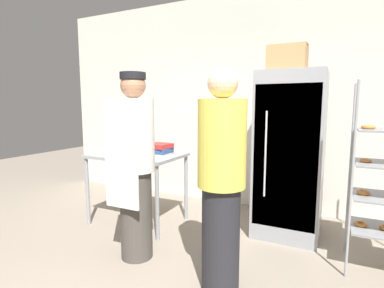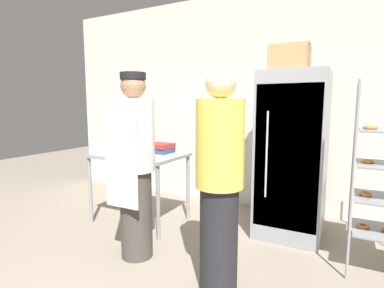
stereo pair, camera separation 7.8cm
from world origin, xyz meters
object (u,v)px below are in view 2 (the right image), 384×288
Objects in this scene: person_customer at (219,181)px; blender_pitcher at (144,143)px; donut_box at (124,149)px; cardboard_storage_box at (289,58)px; person_baker at (135,164)px; refrigerator at (292,155)px; binder_stack at (160,150)px.

blender_pitcher is at bearing 147.45° from person_customer.
donut_box is 2.24m from cardboard_storage_box.
person_baker is (-1.16, -1.15, -1.04)m from cardboard_storage_box.
person_baker is 1.01× the size of person_customer.
cardboard_storage_box is 0.23× the size of person_customer.
person_customer is at bearing -7.68° from person_baker.
person_customer is (1.68, -0.87, -0.03)m from donut_box.
refrigerator reaches higher than person_baker.
blender_pitcher is at bearing 121.51° from person_baker.
refrigerator is 1.75m from blender_pitcher.
person_baker is at bearing 172.32° from person_customer.
cardboard_storage_box is (-0.05, -0.09, 1.04)m from refrigerator.
person_baker is 0.92m from person_customer.
donut_box is 0.32m from blender_pitcher.
donut_box reaches higher than binder_stack.
donut_box is at bearing -166.24° from refrigerator.
binder_stack is at bearing -158.49° from refrigerator.
blender_pitcher is 0.94× the size of binder_stack.
donut_box is at bearing -168.39° from cardboard_storage_box.
person_customer is (0.91, -0.12, -0.03)m from person_baker.
refrigerator is at bearing 77.21° from person_customer.
refrigerator reaches higher than donut_box.
person_baker is (0.46, -0.75, -0.08)m from blender_pitcher.
person_customer reaches higher than binder_stack.
person_customer is at bearing -32.55° from blender_pitcher.
refrigerator is 5.94× the size of binder_stack.
refrigerator is at bearing 21.51° from binder_stack.
donut_box is 0.67× the size of cardboard_storage_box.
donut_box is 0.92× the size of blender_pitcher.
donut_box is 0.15× the size of person_baker.
refrigerator is 6.29× the size of blender_pitcher.
person_baker reaches higher than donut_box.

